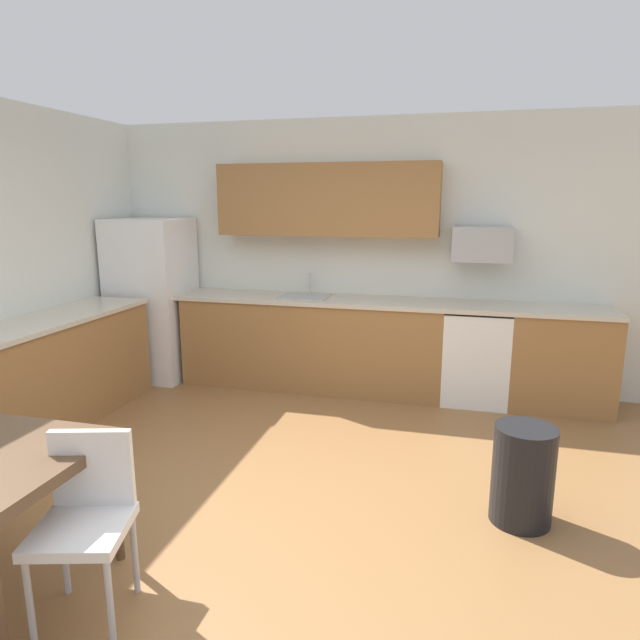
{
  "coord_description": "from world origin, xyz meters",
  "views": [
    {
      "loc": [
        1.04,
        -2.99,
        1.89
      ],
      "look_at": [
        0.0,
        1.0,
        1.0
      ],
      "focal_mm": 31.02,
      "sensor_mm": 36.0,
      "label": 1
    }
  ],
  "objects_px": {
    "microwave": "(482,244)",
    "chair_near_table": "(86,511)",
    "refrigerator": "(153,299)",
    "trash_bin": "(523,475)",
    "oven_range": "(475,355)"
  },
  "relations": [
    {
      "from": "oven_range",
      "to": "trash_bin",
      "type": "bearing_deg",
      "value": -83.08
    },
    {
      "from": "oven_range",
      "to": "chair_near_table",
      "type": "relative_size",
      "value": 1.07
    },
    {
      "from": "microwave",
      "to": "chair_near_table",
      "type": "bearing_deg",
      "value": -117.15
    },
    {
      "from": "chair_near_table",
      "to": "refrigerator",
      "type": "bearing_deg",
      "value": 116.15
    },
    {
      "from": "oven_range",
      "to": "microwave",
      "type": "distance_m",
      "value": 1.05
    },
    {
      "from": "oven_range",
      "to": "microwave",
      "type": "bearing_deg",
      "value": 90.0
    },
    {
      "from": "refrigerator",
      "to": "trash_bin",
      "type": "relative_size",
      "value": 2.85
    },
    {
      "from": "refrigerator",
      "to": "chair_near_table",
      "type": "distance_m",
      "value": 3.66
    },
    {
      "from": "chair_near_table",
      "to": "trash_bin",
      "type": "xyz_separation_m",
      "value": [
        2.02,
        1.28,
        -0.2
      ]
    },
    {
      "from": "chair_near_table",
      "to": "trash_bin",
      "type": "height_order",
      "value": "chair_near_table"
    },
    {
      "from": "refrigerator",
      "to": "trash_bin",
      "type": "distance_m",
      "value": 4.18
    },
    {
      "from": "oven_range",
      "to": "trash_bin",
      "type": "distance_m",
      "value": 2.09
    },
    {
      "from": "refrigerator",
      "to": "oven_range",
      "type": "xyz_separation_m",
      "value": [
        3.38,
        0.08,
        -0.4
      ]
    },
    {
      "from": "refrigerator",
      "to": "trash_bin",
      "type": "xyz_separation_m",
      "value": [
        3.63,
        -1.99,
        -0.55
      ]
    },
    {
      "from": "refrigerator",
      "to": "microwave",
      "type": "relative_size",
      "value": 3.16
    }
  ]
}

